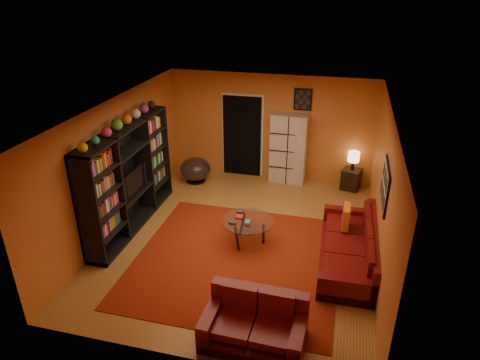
% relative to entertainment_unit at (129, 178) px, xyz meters
% --- Properties ---
extents(floor, '(6.00, 6.00, 0.00)m').
position_rel_entertainment_unit_xyz_m(floor, '(2.27, 0.00, -1.05)').
color(floor, brown).
rests_on(floor, ground).
extents(ceiling, '(6.00, 6.00, 0.00)m').
position_rel_entertainment_unit_xyz_m(ceiling, '(2.27, 0.00, 1.55)').
color(ceiling, white).
rests_on(ceiling, wall_back).
extents(wall_back, '(6.00, 0.00, 6.00)m').
position_rel_entertainment_unit_xyz_m(wall_back, '(2.27, 3.00, 0.25)').
color(wall_back, '#BA6528').
rests_on(wall_back, floor).
extents(wall_front, '(6.00, 0.00, 6.00)m').
position_rel_entertainment_unit_xyz_m(wall_front, '(2.27, -3.00, 0.25)').
color(wall_front, '#BA6528').
rests_on(wall_front, floor).
extents(wall_left, '(0.00, 6.00, 6.00)m').
position_rel_entertainment_unit_xyz_m(wall_left, '(-0.23, 0.00, 0.25)').
color(wall_left, '#BA6528').
rests_on(wall_left, floor).
extents(wall_right, '(0.00, 6.00, 6.00)m').
position_rel_entertainment_unit_xyz_m(wall_right, '(4.78, 0.00, 0.25)').
color(wall_right, '#BA6528').
rests_on(wall_right, floor).
extents(rug, '(3.60, 3.60, 0.01)m').
position_rel_entertainment_unit_xyz_m(rug, '(2.38, -0.70, -1.04)').
color(rug, '#63180B').
rests_on(rug, floor).
extents(doorway, '(0.95, 0.10, 2.04)m').
position_rel_entertainment_unit_xyz_m(doorway, '(1.57, 2.96, -0.03)').
color(doorway, black).
rests_on(doorway, floor).
extents(wall_art_right, '(0.03, 1.00, 0.70)m').
position_rel_entertainment_unit_xyz_m(wall_art_right, '(4.75, -0.30, 0.55)').
color(wall_art_right, black).
rests_on(wall_art_right, wall_right).
extents(wall_art_back, '(0.42, 0.03, 0.52)m').
position_rel_entertainment_unit_xyz_m(wall_art_back, '(3.02, 2.98, 1.00)').
color(wall_art_back, black).
rests_on(wall_art_back, wall_back).
extents(entertainment_unit, '(0.45, 3.00, 2.10)m').
position_rel_entertainment_unit_xyz_m(entertainment_unit, '(0.00, 0.00, 0.00)').
color(entertainment_unit, black).
rests_on(entertainment_unit, floor).
extents(tv, '(0.93, 0.12, 0.53)m').
position_rel_entertainment_unit_xyz_m(tv, '(0.05, -0.03, -0.06)').
color(tv, black).
rests_on(tv, entertainment_unit).
extents(sofa, '(1.05, 2.44, 0.85)m').
position_rel_entertainment_unit_xyz_m(sofa, '(4.42, -0.24, -0.77)').
color(sofa, '#510A0D').
rests_on(sofa, rug).
extents(loveseat, '(1.43, 0.88, 0.85)m').
position_rel_entertainment_unit_xyz_m(loveseat, '(3.09, -2.42, -0.76)').
color(loveseat, '#510A0D').
rests_on(loveseat, rug).
extents(throw_pillow, '(0.12, 0.42, 0.42)m').
position_rel_entertainment_unit_xyz_m(throw_pillow, '(4.22, 0.25, -0.42)').
color(throw_pillow, orange).
rests_on(throw_pillow, sofa).
extents(coffee_table, '(0.98, 0.98, 0.49)m').
position_rel_entertainment_unit_xyz_m(coffee_table, '(2.44, -0.12, -0.60)').
color(coffee_table, silver).
rests_on(coffee_table, floor).
extents(storage_cabinet, '(0.88, 0.43, 1.72)m').
position_rel_entertainment_unit_xyz_m(storage_cabinet, '(2.77, 2.80, -0.19)').
color(storage_cabinet, '#B0ADA3').
rests_on(storage_cabinet, floor).
extents(bowl_chair, '(0.75, 0.75, 0.61)m').
position_rel_entertainment_unit_xyz_m(bowl_chair, '(0.56, 2.23, -0.72)').
color(bowl_chair, black).
rests_on(bowl_chair, floor).
extents(side_table, '(0.49, 0.49, 0.50)m').
position_rel_entertainment_unit_xyz_m(side_table, '(4.31, 2.75, -0.80)').
color(side_table, black).
rests_on(side_table, floor).
extents(table_lamp, '(0.27, 0.27, 0.45)m').
position_rel_entertainment_unit_xyz_m(table_lamp, '(4.31, 2.75, -0.24)').
color(table_lamp, black).
rests_on(table_lamp, side_table).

